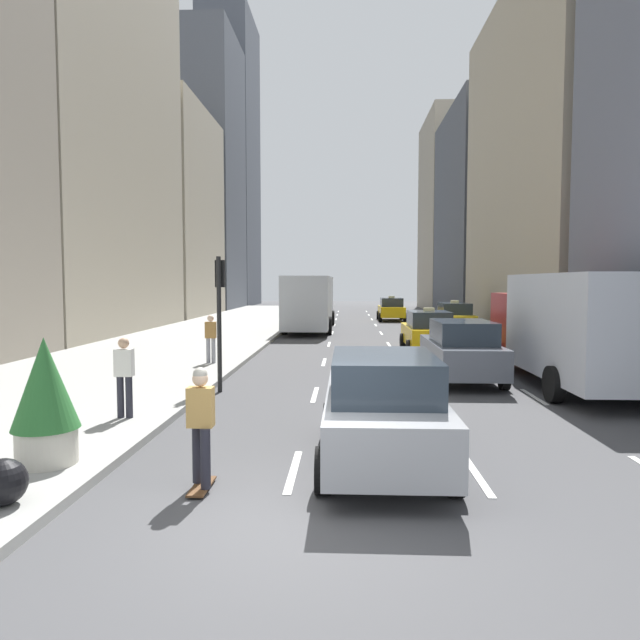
% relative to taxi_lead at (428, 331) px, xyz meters
% --- Properties ---
extents(ground_plane, '(160.00, 160.00, 0.00)m').
position_rel_taxi_lead_xyz_m(ground_plane, '(-4.00, -17.12, -0.88)').
color(ground_plane, '#474749').
extents(sidewalk_left, '(8.00, 66.00, 0.15)m').
position_rel_taxi_lead_xyz_m(sidewalk_left, '(-11.00, 9.88, -0.81)').
color(sidewalk_left, '#9E9E99').
rests_on(sidewalk_left, ground).
extents(lane_markings, '(5.72, 56.00, 0.01)m').
position_rel_taxi_lead_xyz_m(lane_markings, '(-1.40, 5.88, -0.87)').
color(lane_markings, white).
rests_on(lane_markings, ground).
extents(building_row_left, '(6.00, 69.87, 35.75)m').
position_rel_taxi_lead_xyz_m(building_row_left, '(-18.00, 17.09, 15.41)').
color(building_row_left, gray).
rests_on(building_row_left, ground).
extents(building_row_right, '(6.00, 60.13, 23.56)m').
position_rel_taxi_lead_xyz_m(building_row_right, '(8.00, 13.44, 9.17)').
color(building_row_right, slate).
rests_on(building_row_right, ground).
extents(taxi_lead, '(2.02, 4.40, 1.87)m').
position_rel_taxi_lead_xyz_m(taxi_lead, '(0.00, 0.00, 0.00)').
color(taxi_lead, yellow).
rests_on(taxi_lead, ground).
extents(taxi_second, '(2.02, 4.40, 1.87)m').
position_rel_taxi_lead_xyz_m(taxi_second, '(0.00, 19.53, 0.00)').
color(taxi_second, yellow).
rests_on(taxi_second, ground).
extents(taxi_third, '(2.02, 4.40, 1.87)m').
position_rel_taxi_lead_xyz_m(taxi_third, '(2.80, 9.34, 0.00)').
color(taxi_third, yellow).
rests_on(taxi_third, ground).
extents(sedan_black_near, '(2.02, 4.60, 1.80)m').
position_rel_taxi_lead_xyz_m(sedan_black_near, '(-2.80, -14.68, 0.03)').
color(sedan_black_near, '#9EA0A5').
rests_on(sedan_black_near, ground).
extents(sedan_silver_behind, '(2.02, 4.63, 1.80)m').
position_rel_taxi_lead_xyz_m(sedan_silver_behind, '(0.00, -6.85, 0.03)').
color(sedan_silver_behind, '#565B66').
rests_on(sedan_silver_behind, ground).
extents(city_bus, '(2.80, 11.61, 3.25)m').
position_rel_taxi_lead_xyz_m(city_bus, '(-5.61, 11.11, 0.91)').
color(city_bus, '#B7BCC1').
rests_on(city_bus, ground).
extents(box_truck, '(2.58, 8.40, 3.15)m').
position_rel_taxi_lead_xyz_m(box_truck, '(2.80, -7.65, 0.83)').
color(box_truck, maroon).
rests_on(box_truck, ground).
extents(skateboarder, '(0.36, 0.80, 1.75)m').
position_rel_taxi_lead_xyz_m(skateboarder, '(-5.42, -15.96, 0.08)').
color(skateboarder, brown).
rests_on(skateboarder, ground).
extents(planter_with_shrub, '(1.00, 1.00, 1.95)m').
position_rel_taxi_lead_xyz_m(planter_with_shrub, '(-7.96, -15.38, 0.27)').
color(planter_with_shrub, beige).
rests_on(planter_with_shrub, sidewalk_left).
extents(trash_bag, '(0.59, 0.59, 0.59)m').
position_rel_taxi_lead_xyz_m(trash_bag, '(-7.65, -17.00, -0.44)').
color(trash_bag, black).
rests_on(trash_bag, sidewalk_left).
extents(pedestrian_near_curb, '(0.36, 0.22, 1.65)m').
position_rel_taxi_lead_xyz_m(pedestrian_near_curb, '(-7.92, -12.41, 0.19)').
color(pedestrian_near_curb, '#23232D').
rests_on(pedestrian_near_curb, sidewalk_left).
extents(pedestrian_mid_block, '(0.36, 0.22, 1.65)m').
position_rel_taxi_lead_xyz_m(pedestrian_mid_block, '(-8.03, -4.51, 0.19)').
color(pedestrian_mid_block, gray).
rests_on(pedestrian_mid_block, sidewalk_left).
extents(traffic_light_pole, '(0.24, 0.42, 3.60)m').
position_rel_taxi_lead_xyz_m(traffic_light_pole, '(-6.75, -8.77, 1.53)').
color(traffic_light_pole, black).
rests_on(traffic_light_pole, ground).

